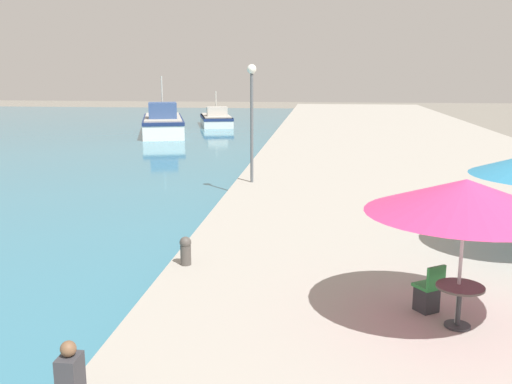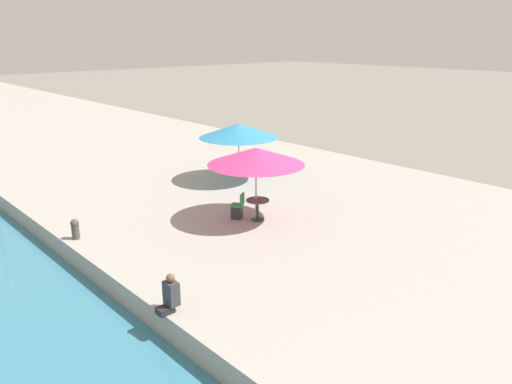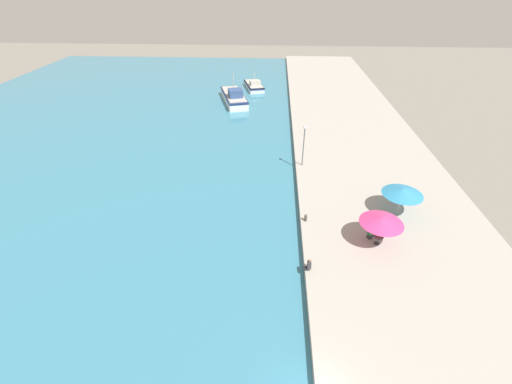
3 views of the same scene
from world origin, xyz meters
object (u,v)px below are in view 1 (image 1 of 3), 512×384
(mooring_bollard, at_px, (186,250))
(fishing_boat_near, at_px, (163,123))
(lamppost, at_px, (252,103))
(cafe_umbrella_pink, at_px, (466,196))
(person_at_quay, at_px, (67,379))
(cafe_table, at_px, (459,297))
(cafe_chair_left, at_px, (428,294))
(fishing_boat_mid, at_px, (216,119))

(mooring_bollard, bearing_deg, fishing_boat_near, 106.55)
(fishing_boat_near, distance_m, lamppost, 24.92)
(cafe_umbrella_pink, relative_size, person_at_quay, 3.52)
(cafe_table, distance_m, person_at_quay, 6.33)
(cafe_chair_left, relative_size, mooring_bollard, 1.39)
(fishing_boat_mid, relative_size, mooring_bollard, 10.72)
(mooring_bollard, bearing_deg, cafe_chair_left, -22.07)
(cafe_umbrella_pink, bearing_deg, lamppost, 112.10)
(cafe_table, distance_m, cafe_chair_left, 0.75)
(cafe_chair_left, distance_m, lamppost, 13.17)
(cafe_chair_left, relative_size, lamppost, 0.20)
(person_at_quay, distance_m, mooring_bollard, 5.67)
(cafe_table, distance_m, mooring_bollard, 5.96)
(fishing_boat_near, bearing_deg, fishing_boat_mid, 53.91)
(fishing_boat_near, distance_m, cafe_chair_left, 37.63)
(mooring_bollard, xyz_separation_m, lamppost, (0.27, 9.99, 2.74))
(fishing_boat_near, relative_size, cafe_umbrella_pink, 3.15)
(person_at_quay, bearing_deg, fishing_boat_near, 103.96)
(fishing_boat_near, height_order, lamppost, lamppost)
(cafe_umbrella_pink, distance_m, cafe_chair_left, 2.04)
(lamppost, bearing_deg, cafe_chair_left, -68.68)
(cafe_chair_left, xyz_separation_m, mooring_bollard, (-4.95, 2.01, 0.02))
(fishing_boat_mid, distance_m, cafe_table, 44.84)
(person_at_quay, bearing_deg, mooring_bollard, 88.16)
(fishing_boat_near, distance_m, cafe_table, 38.34)
(fishing_boat_mid, height_order, cafe_table, fishing_boat_mid)
(lamppost, bearing_deg, person_at_quay, -91.66)
(fishing_boat_near, height_order, cafe_chair_left, fishing_boat_near)
(fishing_boat_mid, height_order, mooring_bollard, fishing_boat_mid)
(cafe_chair_left, xyz_separation_m, lamppost, (-4.68, 12.00, 2.77))
(cafe_chair_left, height_order, mooring_bollard, cafe_chair_left)
(cafe_table, height_order, person_at_quay, person_at_quay)
(cafe_table, bearing_deg, fishing_boat_mid, 105.79)
(lamppost, bearing_deg, mooring_bollard, -91.56)
(mooring_bollard, bearing_deg, lamppost, 88.44)
(person_at_quay, xyz_separation_m, lamppost, (0.45, 15.66, 2.68))
(cafe_table, xyz_separation_m, mooring_bollard, (-5.36, 2.61, -0.18))
(person_at_quay, bearing_deg, cafe_table, 28.92)
(fishing_boat_near, distance_m, fishing_boat_mid, 8.40)
(fishing_boat_mid, xyz_separation_m, cafe_umbrella_pink, (12.19, -43.07, 2.26))
(fishing_boat_near, height_order, fishing_boat_mid, fishing_boat_near)
(fishing_boat_mid, xyz_separation_m, lamppost, (7.11, -30.55, 3.09))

